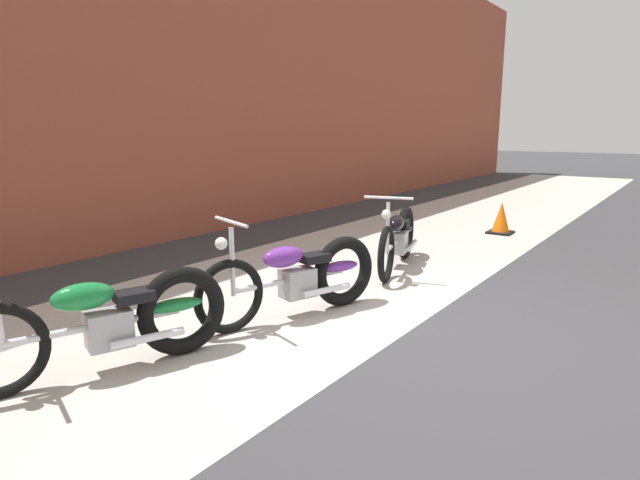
{
  "coord_description": "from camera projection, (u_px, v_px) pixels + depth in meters",
  "views": [
    {
      "loc": [
        -4.29,
        -2.01,
        1.81
      ],
      "look_at": [
        -0.15,
        0.93,
        0.75
      ],
      "focal_mm": 30.25,
      "sensor_mm": 36.0,
      "label": 1
    }
  ],
  "objects": [
    {
      "name": "ground_plane",
      "position": [
        413.0,
        329.0,
        4.93
      ],
      "size": [
        80.0,
        80.0,
        0.0
      ],
      "primitive_type": "plane",
      "color": "#38383A"
    },
    {
      "name": "sidewalk_slab",
      "position": [
        268.0,
        295.0,
        5.93
      ],
      "size": [
        36.0,
        3.5,
        0.01
      ],
      "primitive_type": "cube",
      "color": "#B2ADA3",
      "rests_on": "ground"
    },
    {
      "name": "brick_building_wall",
      "position": [
        68.0,
        29.0,
        7.25
      ],
      "size": [
        36.0,
        0.5,
        6.21
      ],
      "primitive_type": "cube",
      "color": "brown",
      "rests_on": "ground"
    },
    {
      "name": "motorcycle_green",
      "position": [
        119.0,
        319.0,
        4.05
      ],
      "size": [
        1.93,
        0.88,
        1.03
      ],
      "rotation": [
        0.0,
        0.0,
        2.8
      ],
      "color": "black",
      "rests_on": "ground"
    },
    {
      "name": "motorcycle_purple",
      "position": [
        304.0,
        276.0,
        5.24
      ],
      "size": [
        1.93,
        0.86,
        1.03
      ],
      "rotation": [
        0.0,
        0.0,
        2.82
      ],
      "color": "black",
      "rests_on": "ground"
    },
    {
      "name": "motorcycle_black",
      "position": [
        399.0,
        237.0,
        7.11
      ],
      "size": [
        1.95,
        0.81,
        1.03
      ],
      "rotation": [
        0.0,
        0.0,
        3.43
      ],
      "color": "black",
      "rests_on": "ground"
    },
    {
      "name": "traffic_cone",
      "position": [
        501.0,
        219.0,
        9.36
      ],
      "size": [
        0.4,
        0.4,
        0.55
      ],
      "color": "orange",
      "rests_on": "ground"
    }
  ]
}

